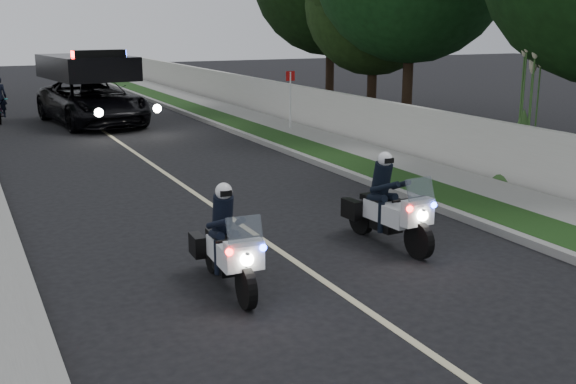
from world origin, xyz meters
name	(u,v)px	position (x,y,z in m)	size (l,w,h in m)	color
ground	(354,302)	(0.00, 0.00, 0.00)	(120.00, 120.00, 0.00)	black
curb_right	(297,154)	(4.10, 10.00, 0.07)	(0.20, 60.00, 0.15)	gray
grass_verge	(318,152)	(4.80, 10.00, 0.08)	(1.20, 60.00, 0.16)	#193814
sidewalk_right	(355,149)	(6.10, 10.00, 0.08)	(1.40, 60.00, 0.16)	gray
property_wall	(383,125)	(7.10, 10.00, 0.75)	(0.22, 60.00, 1.50)	beige
lane_marking	(160,169)	(0.00, 10.00, 0.00)	(0.12, 50.00, 0.01)	#BFB78C
police_moto_left	(229,288)	(-1.41, 1.24, 0.00)	(0.65, 1.87, 1.59)	white
police_moto_right	(387,245)	(1.86, 1.94, 0.00)	(0.69, 1.96, 1.67)	silver
police_suv	(94,124)	(0.02, 19.36, 0.00)	(2.92, 6.30, 3.06)	black
bicycle	(1,122)	(-3.17, 21.47, 0.00)	(0.66, 1.89, 0.99)	black
cyclist	(1,122)	(-3.17, 21.47, 0.00)	(0.58, 0.39, 1.62)	black
sign_post	(290,132)	(6.00, 14.30, 0.00)	(0.35, 0.35, 2.24)	#B30C29
pampas_far	(519,182)	(7.60, 4.71, 0.00)	(1.41, 1.41, 4.03)	beige
tree_right_b	(405,133)	(9.58, 12.29, 0.00)	(6.80, 6.80, 11.34)	#154118
tree_right_c	(329,112)	(10.10, 18.77, 0.00)	(6.74, 6.74, 11.23)	black
tree_right_d	(371,124)	(9.64, 14.68, 0.00)	(5.21, 5.21, 8.68)	#1F3B13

